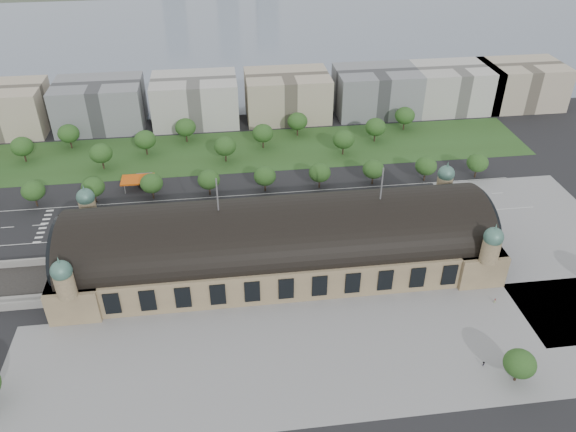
{
  "coord_description": "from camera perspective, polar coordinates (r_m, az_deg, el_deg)",
  "views": [
    {
      "loc": [
        -17.18,
        -157.58,
        125.97
      ],
      "look_at": [
        4.62,
        10.86,
        14.0
      ],
      "focal_mm": 35.0,
      "sensor_mm": 36.0,
      "label": 1
    }
  ],
  "objects": [
    {
      "name": "pedestrian_4",
      "position": [
        177.08,
        19.23,
        -14.01
      ],
      "size": [
        1.24,
        0.93,
        1.76
      ],
      "primitive_type": "imported",
      "rotation": [
        0.0,
        0.0,
        3.58
      ],
      "color": "gray",
      "rests_on": "ground"
    },
    {
      "name": "office_5",
      "position": [
        324.08,
        8.94,
        12.41
      ],
      "size": [
        45.0,
        32.0,
        24.0
      ],
      "primitive_type": "cube",
      "color": "gray",
      "rests_on": "ground"
    },
    {
      "name": "parked_car_2",
      "position": [
        224.43,
        -15.43,
        -1.92
      ],
      "size": [
        5.07,
        3.78,
        1.37
      ],
      "primitive_type": "imported",
      "rotation": [
        0.0,
        0.0,
        -1.12
      ],
      "color": "#1A284B",
      "rests_on": "ground"
    },
    {
      "name": "tree_row_9",
      "position": [
        266.85,
        18.7,
        5.15
      ],
      "size": [
        9.6,
        9.6,
        11.52
      ],
      "color": "#2D2116",
      "rests_on": "ground"
    },
    {
      "name": "office_3",
      "position": [
        312.4,
        -9.4,
        11.55
      ],
      "size": [
        45.0,
        32.0,
        24.0
      ],
      "primitive_type": "cube",
      "color": "#B7B4AD",
      "rests_on": "ground"
    },
    {
      "name": "tree_row_3",
      "position": [
        243.62,
        -13.7,
        3.25
      ],
      "size": [
        9.6,
        9.6,
        11.52
      ],
      "color": "#2D2116",
      "rests_on": "ground"
    },
    {
      "name": "traffic_car_3",
      "position": [
        236.02,
        -7.24,
        1.04
      ],
      "size": [
        4.87,
        2.14,
        1.39
      ],
      "primitive_type": "imported",
      "rotation": [
        0.0,
        0.0,
        1.61
      ],
      "color": "maroon",
      "rests_on": "ground"
    },
    {
      "name": "tree_belt_4",
      "position": [
        281.18,
        -14.32,
        7.52
      ],
      "size": [
        10.4,
        10.4,
        12.48
      ],
      "color": "#2D2116",
      "rests_on": "ground"
    },
    {
      "name": "road_slab",
      "position": [
        232.66,
        -6.89,
        0.34
      ],
      "size": [
        260.0,
        26.0,
        0.1
      ],
      "primitive_type": "cube",
      "color": "black",
      "rests_on": "ground"
    },
    {
      "name": "plaza_south",
      "position": [
        171.78,
        4.26,
        -13.9
      ],
      "size": [
        190.0,
        48.0,
        0.12
      ],
      "primitive_type": "cube",
      "color": "gray",
      "rests_on": "ground"
    },
    {
      "name": "tree_belt_3",
      "position": [
        273.68,
        -18.47,
        6.07
      ],
      "size": [
        10.4,
        10.4,
        12.48
      ],
      "color": "#2D2116",
      "rests_on": "ground"
    },
    {
      "name": "station",
      "position": [
        196.25,
        -0.93,
        -2.73
      ],
      "size": [
        150.0,
        48.4,
        44.3
      ],
      "color": "#9E8862",
      "rests_on": "ground"
    },
    {
      "name": "tree_row_2",
      "position": [
        247.8,
        -19.2,
        2.8
      ],
      "size": [
        9.6,
        9.6,
        11.52
      ],
      "color": "#2D2116",
      "rests_on": "ground"
    },
    {
      "name": "ground",
      "position": [
        202.48,
        -0.91,
        -5.08
      ],
      "size": [
        900.0,
        900.0,
        0.0
      ],
      "primitive_type": "plane",
      "color": "black",
      "rests_on": "ground"
    },
    {
      "name": "traffic_car_5",
      "position": [
        241.34,
        6.34,
        1.93
      ],
      "size": [
        5.16,
        2.35,
        1.64
      ],
      "primitive_type": "imported",
      "rotation": [
        0.0,
        0.0,
        1.44
      ],
      "color": "slate",
      "rests_on": "ground"
    },
    {
      "name": "tree_belt_2",
      "position": [
        299.18,
        -21.4,
        7.82
      ],
      "size": [
        10.4,
        10.4,
        12.48
      ],
      "color": "#2D2116",
      "rests_on": "ground"
    },
    {
      "name": "office_1",
      "position": [
        331.9,
        -27.12,
        9.63
      ],
      "size": [
        45.0,
        32.0,
        24.0
      ],
      "primitive_type": "cube",
      "color": "tan",
      "rests_on": "ground"
    },
    {
      "name": "bus_west",
      "position": [
        223.26,
        -1.4,
        -0.43
      ],
      "size": [
        12.58,
        3.9,
        3.45
      ],
      "primitive_type": "imported",
      "rotation": [
        0.0,
        0.0,
        1.65
      ],
      "color": "#B71D3A",
      "rests_on": "ground"
    },
    {
      "name": "grass_belt",
      "position": [
        280.47,
        -6.18,
        6.5
      ],
      "size": [
        300.0,
        45.0,
        0.1
      ],
      "primitive_type": "cube",
      "color": "#2B4B1E",
      "rests_on": "ground"
    },
    {
      "name": "plaza_east",
      "position": [
        234.83,
        24.95,
        -2.6
      ],
      "size": [
        56.0,
        100.0,
        0.12
      ],
      "primitive_type": "cube",
      "color": "gray",
      "rests_on": "ground"
    },
    {
      "name": "office_2",
      "position": [
        318.39,
        -18.56,
        10.68
      ],
      "size": [
        45.0,
        32.0,
        24.0
      ],
      "primitive_type": "cube",
      "color": "gray",
      "rests_on": "ground"
    },
    {
      "name": "tree_belt_5",
      "position": [
        290.22,
        -10.37,
        8.86
      ],
      "size": [
        10.4,
        10.4,
        12.48
      ],
      "color": "#2D2116",
      "rests_on": "ground"
    },
    {
      "name": "office_7",
      "position": [
        356.47,
        22.53,
        12.25
      ],
      "size": [
        45.0,
        32.0,
        24.0
      ],
      "primitive_type": "cube",
      "color": "tan",
      "rests_on": "ground"
    },
    {
      "name": "tree_plaza_s",
      "position": [
        172.28,
        22.49,
        -13.69
      ],
      "size": [
        9.0,
        9.0,
        10.64
      ],
      "color": "#2D2116",
      "rests_on": "ground"
    },
    {
      "name": "traffic_car_4",
      "position": [
        226.93,
        3.24,
        -0.16
      ],
      "size": [
        4.45,
        2.17,
        1.46
      ],
      "primitive_type": "imported",
      "rotation": [
        0.0,
        0.0,
        -1.47
      ],
      "color": "#1C1B4E",
      "rests_on": "ground"
    },
    {
      "name": "tree_row_6",
      "position": [
        245.14,
        3.24,
        4.42
      ],
      "size": [
        9.6,
        9.6,
        11.52
      ],
      "color": "#2D2116",
      "rests_on": "ground"
    },
    {
      "name": "tree_row_4",
      "position": [
        241.75,
        -8.05,
        3.67
      ],
      "size": [
        9.6,
        9.6,
        11.52
      ],
      "color": "#2D2116",
      "rests_on": "ground"
    },
    {
      "name": "lake",
      "position": [
        472.99,
        -5.28,
        17.82
      ],
      "size": [
        700.0,
        320.0,
        0.08
      ],
      "primitive_type": "cube",
      "color": "slate",
      "rests_on": "ground"
    },
    {
      "name": "office_4",
      "position": [
        314.34,
        -0.08,
        12.14
      ],
      "size": [
        45.0,
        32.0,
        24.0
      ],
      "primitive_type": "cube",
      "color": "tan",
      "rests_on": "ground"
    },
    {
      "name": "parked_car_1",
      "position": [
        221.91,
        -16.61,
        -2.57
      ],
      "size": [
        5.72,
        4.46,
        1.44
      ],
      "primitive_type": "imported",
      "rotation": [
        0.0,
        0.0,
        -1.11
      ],
      "color": "maroon",
      "rests_on": "ground"
    },
    {
      "name": "tree_belt_6",
      "position": [
        267.93,
        -6.41,
        7.06
      ],
      "size": [
        10.4,
        10.4,
        12.48
      ],
      "color": "#2D2116",
      "rests_on": "ground"
    },
    {
      "name": "tree_belt_1",
      "position": [
        294.12,
        -25.42,
        6.4
      ],
      "size": [
        10.4,
        10.4,
        12.48
      ],
      "color": "#2D2116",
      "rests_on": "ground"
    },
    {
      "name": "tree_belt_8",
      "position": [
        292.31,
        0.97,
        9.6
      ],
      "size": [
        10.4,
        10.4,
        12.48
      ],
      "color": "#2D2116",
      "rests_on": "ground"
    },
    {
      "name": "tree_row_5",
      "position": [
        242.27,
        -2.37,
        4.07
      ],
      "size": [
        9.6,
        9.6,
        11.52
      ],
      "color": "#2D2116",
      "rests_on": "ground"
    },
    {
      "name": "petrol_station",
      "position": [
        257.2,
        -14.67,
        3.64
      ],
      "size": [
        14.0,
        13.0,
        5.05
      ],
      "color": "#D2510C",
      "rests_on": "ground"
    },
    {
      "name": "pedestrian_0",
      "position": [
        199.11,
        20.27,
        -8.08
      ],
      "size": [
        0.89,
        0.62,
        1.67
      ],
      "primitive_type": "imported",
      "rotation": [
        0.0,
        0.0,
        -0.2
      ],
      "color": "gray",
      "rests_on": "ground"
    },
    {
      "name": "bus_mid",
      "position": [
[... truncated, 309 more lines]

